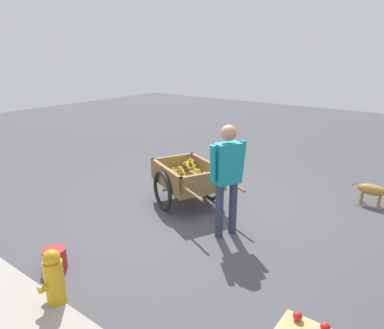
{
  "coord_description": "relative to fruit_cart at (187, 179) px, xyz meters",
  "views": [
    {
      "loc": [
        -2.99,
        4.03,
        2.4
      ],
      "look_at": [
        0.13,
        -0.08,
        0.75
      ],
      "focal_mm": 33.08,
      "sensor_mm": 36.0,
      "label": 1
    }
  ],
  "objects": [
    {
      "name": "ground_plane",
      "position": [
        -0.32,
        0.2,
        -0.44
      ],
      "size": [
        24.0,
        24.0,
        0.0
      ],
      "primitive_type": "plane",
      "color": "#47474C"
    },
    {
      "name": "fruit_cart",
      "position": [
        0.0,
        0.0,
        0.0
      ],
      "size": [
        1.82,
        1.38,
        0.72
      ],
      "color": "olive",
      "rests_on": "ground"
    },
    {
      "name": "vendor_person",
      "position": [
        -1.05,
        0.48,
        0.47
      ],
      "size": [
        0.32,
        0.52,
        1.53
      ],
      "color": "#333851",
      "rests_on": "ground"
    },
    {
      "name": "dog",
      "position": [
        -2.46,
        -1.76,
        -0.17
      ],
      "size": [
        0.67,
        0.19,
        0.4
      ],
      "color": "#AD7A38",
      "rests_on": "ground"
    },
    {
      "name": "fire_hydrant",
      "position": [
        -0.56,
        2.76,
        -0.11
      ],
      "size": [
        0.25,
        0.25,
        0.67
      ],
      "color": "gold",
      "rests_on": "ground"
    },
    {
      "name": "plastic_bucket",
      "position": [
        0.1,
        2.36,
        -0.32
      ],
      "size": [
        0.26,
        0.26,
        0.25
      ],
      "primitive_type": "cylinder",
      "color": "#B21E1E",
      "rests_on": "ground"
    }
  ]
}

